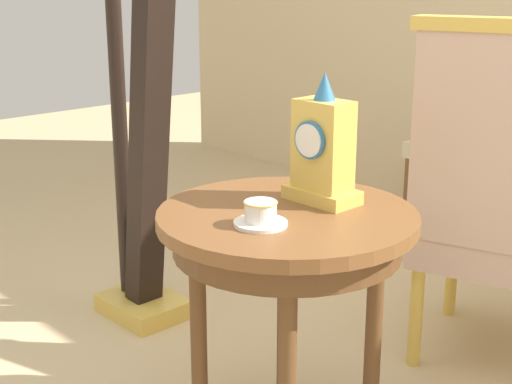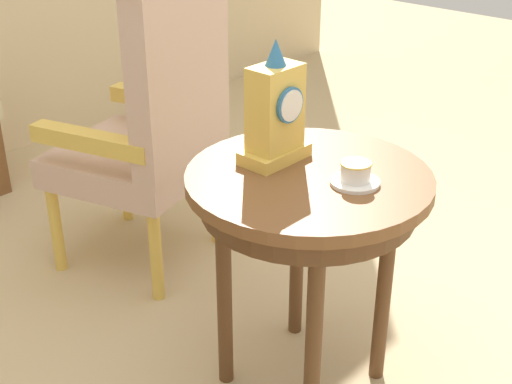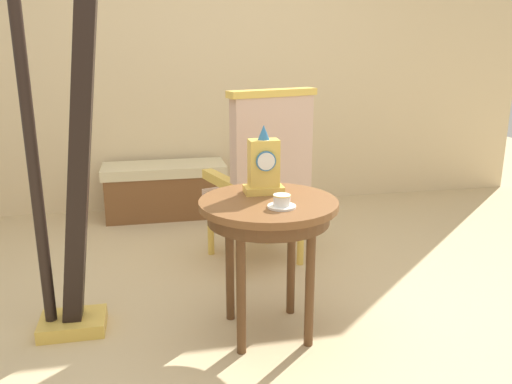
{
  "view_description": "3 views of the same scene",
  "coord_description": "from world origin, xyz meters",
  "px_view_note": "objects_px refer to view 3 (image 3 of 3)",
  "views": [
    {
      "loc": [
        1.3,
        -1.31,
        1.26
      ],
      "look_at": [
        -0.02,
        -0.06,
        0.73
      ],
      "focal_mm": 52.21,
      "sensor_mm": 36.0,
      "label": 1
    },
    {
      "loc": [
        -1.26,
        -1.07,
        1.48
      ],
      "look_at": [
        0.02,
        0.12,
        0.6
      ],
      "focal_mm": 49.44,
      "sensor_mm": 36.0,
      "label": 2
    },
    {
      "loc": [
        -0.47,
        -2.34,
        1.4
      ],
      "look_at": [
        0.01,
        -0.02,
        0.73
      ],
      "focal_mm": 37.05,
      "sensor_mm": 36.0,
      "label": 3
    }
  ],
  "objects_px": {
    "side_table": "(268,217)",
    "teacup_left": "(282,202)",
    "mantel_clock": "(264,166)",
    "harp": "(66,187)",
    "window_bench": "(165,190)",
    "armchair": "(262,177)"
  },
  "relations": [
    {
      "from": "armchair",
      "to": "harp",
      "type": "xyz_separation_m",
      "value": [
        -1.08,
        -0.61,
        0.15
      ]
    },
    {
      "from": "mantel_clock",
      "to": "side_table",
      "type": "bearing_deg",
      "value": -91.83
    },
    {
      "from": "side_table",
      "to": "teacup_left",
      "type": "xyz_separation_m",
      "value": [
        0.03,
        -0.12,
        0.11
      ]
    },
    {
      "from": "mantel_clock",
      "to": "armchair",
      "type": "bearing_deg",
      "value": 78.03
    },
    {
      "from": "harp",
      "to": "window_bench",
      "type": "height_order",
      "value": "harp"
    },
    {
      "from": "teacup_left",
      "to": "window_bench",
      "type": "xyz_separation_m",
      "value": [
        -0.45,
        2.11,
        -0.49
      ]
    },
    {
      "from": "armchair",
      "to": "window_bench",
      "type": "distance_m",
      "value": 1.35
    },
    {
      "from": "mantel_clock",
      "to": "harp",
      "type": "height_order",
      "value": "harp"
    },
    {
      "from": "side_table",
      "to": "window_bench",
      "type": "distance_m",
      "value": 2.06
    },
    {
      "from": "mantel_clock",
      "to": "armchair",
      "type": "xyz_separation_m",
      "value": [
        0.15,
        0.69,
        -0.23
      ]
    },
    {
      "from": "side_table",
      "to": "mantel_clock",
      "type": "bearing_deg",
      "value": 88.17
    },
    {
      "from": "teacup_left",
      "to": "window_bench",
      "type": "bearing_deg",
      "value": 102.15
    },
    {
      "from": "armchair",
      "to": "mantel_clock",
      "type": "bearing_deg",
      "value": -101.97
    },
    {
      "from": "harp",
      "to": "window_bench",
      "type": "relative_size",
      "value": 1.85
    },
    {
      "from": "harp",
      "to": "side_table",
      "type": "bearing_deg",
      "value": -12.7
    },
    {
      "from": "armchair",
      "to": "harp",
      "type": "bearing_deg",
      "value": -150.49
    },
    {
      "from": "armchair",
      "to": "harp",
      "type": "distance_m",
      "value": 1.25
    },
    {
      "from": "armchair",
      "to": "harp",
      "type": "relative_size",
      "value": 0.62
    },
    {
      "from": "teacup_left",
      "to": "mantel_clock",
      "type": "relative_size",
      "value": 0.38
    },
    {
      "from": "mantel_clock",
      "to": "teacup_left",
      "type": "bearing_deg",
      "value": -83.49
    },
    {
      "from": "teacup_left",
      "to": "mantel_clock",
      "type": "distance_m",
      "value": 0.27
    },
    {
      "from": "side_table",
      "to": "teacup_left",
      "type": "distance_m",
      "value": 0.17
    }
  ]
}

